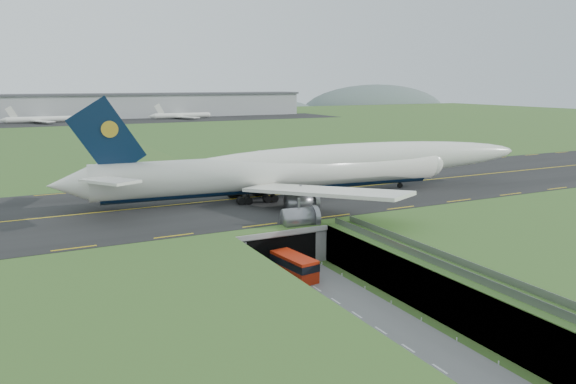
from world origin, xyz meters
TOP-DOWN VIEW (x-y plane):
  - ground at (0.00, 0.00)m, footprint 900.00×900.00m
  - airfield_deck at (0.00, 0.00)m, footprint 800.00×800.00m
  - trench_road at (0.00, -7.50)m, footprint 12.00×75.00m
  - taxiway at (0.00, 33.00)m, footprint 800.00×44.00m
  - tunnel_portal at (0.00, 16.71)m, footprint 17.00×22.30m
  - guideway at (11.00, -19.11)m, footprint 3.00×53.00m
  - jumbo_jet at (17.11, 29.52)m, footprint 100.28×63.24m
  - shuttle_tram at (-0.67, 2.70)m, footprint 4.25×8.80m
  - cargo_terminal at (-0.18, 299.41)m, footprint 320.00×67.00m
  - distant_hills at (64.38, 430.00)m, footprint 700.00×91.00m

SIDE VIEW (x-z plane):
  - distant_hills at x=64.38m, z-range -34.00..26.00m
  - ground at x=0.00m, z-range 0.00..0.00m
  - trench_road at x=0.00m, z-range 0.00..0.20m
  - shuttle_tram at x=-0.67m, z-range 0.16..3.59m
  - airfield_deck at x=0.00m, z-range 0.00..6.00m
  - tunnel_portal at x=0.00m, z-range 0.33..6.33m
  - guideway at x=11.00m, z-range 1.80..8.85m
  - taxiway at x=0.00m, z-range 6.00..6.18m
  - jumbo_jet at x=17.11m, z-range 1.16..22.17m
  - cargo_terminal at x=-0.18m, z-range 6.16..21.76m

